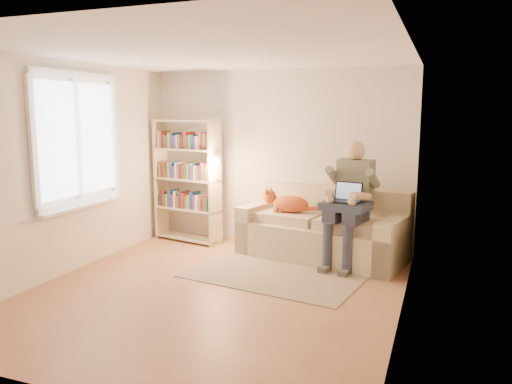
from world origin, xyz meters
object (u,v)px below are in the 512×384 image
at_px(cat, 284,203).
at_px(laptop, 350,197).
at_px(bookshelf, 187,175).
at_px(person, 351,197).
at_px(sofa, 323,232).

height_order(cat, laptop, laptop).
distance_m(laptop, bookshelf, 2.63).
bearing_deg(person, sofa, 159.94).
xyz_separation_m(cat, bookshelf, (-1.59, 0.12, 0.31)).
xyz_separation_m(cat, laptop, (0.99, -0.38, 0.20)).
xyz_separation_m(person, laptop, (0.02, -0.16, 0.02)).
height_order(person, bookshelf, bookshelf).
height_order(laptop, bookshelf, bookshelf).
xyz_separation_m(sofa, laptop, (0.43, -0.41, 0.58)).
distance_m(person, cat, 1.01).
height_order(sofa, bookshelf, bookshelf).
relative_size(person, cat, 1.99).
bearing_deg(laptop, bookshelf, -179.27).
xyz_separation_m(sofa, cat, (-0.56, -0.03, 0.38)).
height_order(person, cat, person).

